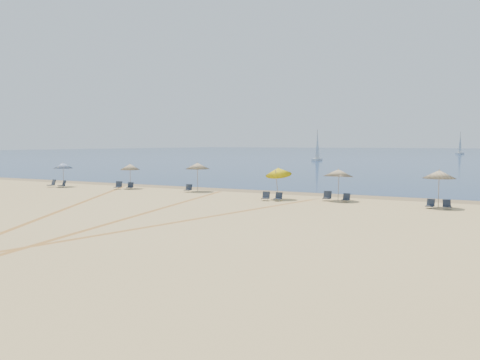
% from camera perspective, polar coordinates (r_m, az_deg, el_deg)
% --- Properties ---
extents(ground, '(160.00, 160.00, 0.00)m').
position_cam_1_polar(ground, '(26.25, -21.10, -5.69)').
color(ground, tan).
rests_on(ground, ground).
extents(ocean, '(500.00, 500.00, 0.00)m').
position_cam_1_polar(ocean, '(242.69, 23.43, 2.86)').
color(ocean, '#0C2151').
rests_on(ocean, ground).
extents(wet_sand, '(500.00, 500.00, 0.00)m').
position_cam_1_polar(wet_sand, '(45.54, 2.37, -1.30)').
color(wet_sand, olive).
rests_on(wet_sand, ground).
extents(umbrella_0, '(1.91, 1.91, 2.46)m').
position_cam_1_polar(umbrella_0, '(53.28, -19.43, 1.55)').
color(umbrella_0, gray).
rests_on(umbrella_0, ground).
extents(umbrella_1, '(1.91, 1.91, 2.43)m').
position_cam_1_polar(umbrella_1, '(49.32, -12.37, 1.46)').
color(umbrella_1, gray).
rests_on(umbrella_1, ground).
extents(umbrella_2, '(2.22, 2.22, 2.65)m').
position_cam_1_polar(umbrella_2, '(45.49, -4.85, 1.60)').
color(umbrella_2, gray).
rests_on(umbrella_2, ground).
extents(umbrella_3, '(2.05, 2.12, 2.70)m').
position_cam_1_polar(umbrella_3, '(39.10, 4.37, 0.98)').
color(umbrella_3, gray).
rests_on(umbrella_3, ground).
extents(umbrella_4, '(2.29, 2.33, 2.49)m').
position_cam_1_polar(umbrella_4, '(38.70, 11.10, 0.79)').
color(umbrella_4, gray).
rests_on(umbrella_4, ground).
extents(umbrella_5, '(2.19, 2.19, 2.62)m').
position_cam_1_polar(umbrella_5, '(36.37, 21.66, 0.60)').
color(umbrella_5, gray).
rests_on(umbrella_5, ground).
extents(chair_0, '(0.78, 0.85, 0.75)m').
position_cam_1_polar(chair_0, '(53.39, -20.53, -0.40)').
color(chair_0, '#1B212C').
rests_on(chair_0, ground).
extents(chair_1, '(0.78, 0.84, 0.71)m').
position_cam_1_polar(chair_1, '(52.41, -19.47, -0.47)').
color(chair_1, '#1B212C').
rests_on(chair_1, ground).
extents(chair_2, '(0.82, 0.89, 0.74)m').
position_cam_1_polar(chair_2, '(49.16, -13.64, -0.63)').
color(chair_2, '#1B212C').
rests_on(chair_2, ground).
extents(chair_3, '(0.74, 0.79, 0.66)m').
position_cam_1_polar(chair_3, '(48.80, -12.36, -0.68)').
color(chair_3, '#1B212C').
rests_on(chair_3, ground).
extents(chair_4, '(0.69, 0.77, 0.69)m').
position_cam_1_polar(chair_4, '(45.17, -5.88, -0.98)').
color(chair_4, '#1B212C').
rests_on(chair_4, ground).
extents(chair_5, '(0.70, 0.77, 0.68)m').
position_cam_1_polar(chair_5, '(38.40, 2.95, -1.89)').
color(chair_5, '#1B212C').
rests_on(chair_5, ground).
extents(chair_6, '(0.58, 0.67, 0.66)m').
position_cam_1_polar(chair_6, '(38.13, 4.36, -1.96)').
color(chair_6, '#1B212C').
rests_on(chair_6, ground).
extents(chair_7, '(0.70, 0.79, 0.73)m').
position_cam_1_polar(chair_7, '(38.79, 9.86, -1.85)').
color(chair_7, '#1B212C').
rests_on(chair_7, ground).
extents(chair_8, '(0.53, 0.62, 0.64)m').
position_cam_1_polar(chair_8, '(38.24, 11.95, -2.03)').
color(chair_8, '#1B212C').
rests_on(chair_8, ground).
extents(chair_9, '(0.59, 0.67, 0.63)m').
position_cam_1_polar(chair_9, '(36.08, 20.78, -2.59)').
color(chair_9, '#1B212C').
rests_on(chair_9, ground).
extents(chair_10, '(0.67, 0.73, 0.62)m').
position_cam_1_polar(chair_10, '(36.15, 22.44, -2.63)').
color(chair_10, '#1B212C').
rests_on(chair_10, ground).
extents(sailboat_1, '(1.59, 5.18, 7.62)m').
position_cam_1_polar(sailboat_1, '(125.10, 8.76, 3.23)').
color(sailboat_1, white).
rests_on(sailboat_1, ocean).
extents(sailboat_2, '(2.67, 6.01, 8.68)m').
position_cam_1_polar(sailboat_2, '(210.55, 23.69, 3.40)').
color(sailboat_2, white).
rests_on(sailboat_2, ocean).
extents(tire_tracks, '(47.62, 40.10, 0.00)m').
position_cam_1_polar(tire_tracks, '(33.45, -11.69, -3.40)').
color(tire_tracks, tan).
rests_on(tire_tracks, ground).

